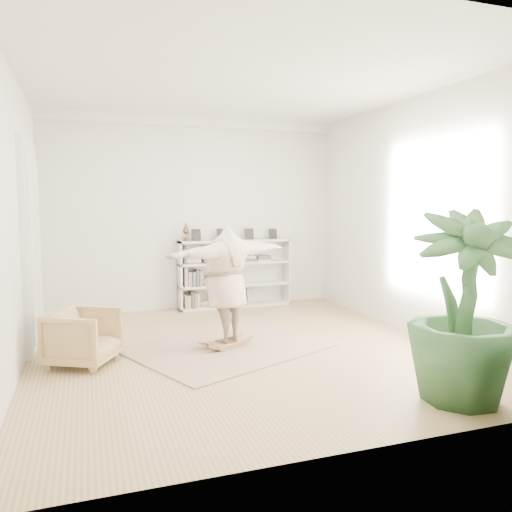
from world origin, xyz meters
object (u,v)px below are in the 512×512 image
Objects in this scene: bookshelf at (235,274)px; person at (226,281)px; armchair at (83,337)px; houseplant at (464,306)px; rocker_board at (226,343)px.

bookshelf is 2.83m from person.
houseplant is (3.63, -2.45, 0.63)m from armchair.
bookshelf is 2.89× the size of armchair.
houseplant is at bearing -80.88° from bookshelf.
bookshelf is 5.31m from houseplant.
houseplant reaches higher than bookshelf.
bookshelf is 1.10× the size of person.
armchair is 1.97m from person.
bookshelf reaches higher than rocker_board.
rocker_board is at bearing 124.36° from houseplant.
armchair is 0.38× the size of person.
houseplant reaches higher than person.
houseplant reaches higher than rocker_board.
person is 1.02× the size of houseplant.
rocker_board is at bearing -176.84° from person.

